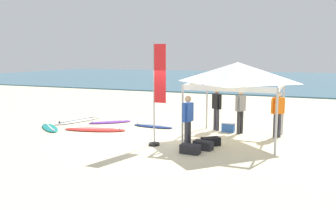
# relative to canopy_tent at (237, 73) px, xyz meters

# --- Properties ---
(ground_plane) EXTENTS (80.00, 80.00, 0.00)m
(ground_plane) POSITION_rel_canopy_tent_xyz_m (-2.78, -1.10, -2.39)
(ground_plane) COLOR beige
(sea) EXTENTS (80.00, 36.00, 0.10)m
(sea) POSITION_rel_canopy_tent_xyz_m (-2.78, 31.84, -2.34)
(sea) COLOR #386B84
(sea) RESTS_ON ground
(canopy_tent) EXTENTS (3.09, 3.09, 2.75)m
(canopy_tent) POSITION_rel_canopy_tent_xyz_m (0.00, 0.00, 0.00)
(canopy_tent) COLOR #B7B7BC
(canopy_tent) RESTS_ON ground
(surfboard_purple) EXTENTS (1.80, 1.59, 0.19)m
(surfboard_purple) POSITION_rel_canopy_tent_xyz_m (-5.80, 1.03, -2.35)
(surfboard_purple) COLOR purple
(surfboard_purple) RESTS_ON ground
(surfboard_navy) EXTENTS (1.84, 0.60, 0.19)m
(surfboard_navy) POSITION_rel_canopy_tent_xyz_m (-3.65, 0.90, -2.35)
(surfboard_navy) COLOR navy
(surfboard_navy) RESTS_ON ground
(surfboard_red) EXTENTS (2.60, 1.29, 0.19)m
(surfboard_red) POSITION_rel_canopy_tent_xyz_m (-5.51, -0.57, -2.35)
(surfboard_red) COLOR red
(surfboard_red) RESTS_ON ground
(surfboard_teal) EXTENTS (1.85, 1.66, 0.19)m
(surfboard_teal) POSITION_rel_canopy_tent_xyz_m (-7.45, -0.95, -2.35)
(surfboard_teal) COLOR #19847F
(surfboard_teal) RESTS_ON ground
(surfboard_white) EXTENTS (1.32, 2.50, 0.19)m
(surfboard_white) POSITION_rel_canopy_tent_xyz_m (-7.34, 0.79, -2.35)
(surfboard_white) COLOR white
(surfboard_white) RESTS_ON ground
(person_grey) EXTENTS (0.37, 0.49, 1.71)m
(person_grey) POSITION_rel_canopy_tent_xyz_m (-0.04, 1.04, -1.40)
(person_grey) COLOR #2D2D33
(person_grey) RESTS_ON ground
(person_orange) EXTENTS (0.46, 0.39, 1.71)m
(person_orange) POSITION_rel_canopy_tent_xyz_m (1.34, 0.92, -1.40)
(person_orange) COLOR #383842
(person_orange) RESTS_ON ground
(person_black) EXTENTS (0.43, 0.40, 1.71)m
(person_black) POSITION_rel_canopy_tent_xyz_m (-1.01, 1.24, -1.40)
(person_black) COLOR #383842
(person_black) RESTS_ON ground
(person_blue) EXTENTS (0.29, 0.54, 1.71)m
(person_blue) POSITION_rel_canopy_tent_xyz_m (-1.23, -1.69, -1.40)
(person_blue) COLOR #383842
(person_blue) RESTS_ON ground
(banner_flag) EXTENTS (0.60, 0.36, 3.40)m
(banner_flag) POSITION_rel_canopy_tent_xyz_m (-2.26, -1.80, -0.81)
(banner_flag) COLOR #99999E
(banner_flag) RESTS_ON ground
(gear_bag_near_tent) EXTENTS (0.64, 0.40, 0.28)m
(gear_bag_near_tent) POSITION_rel_canopy_tent_xyz_m (-0.70, -1.71, -2.25)
(gear_bag_near_tent) COLOR #232328
(gear_bag_near_tent) RESTS_ON ground
(gear_bag_by_pole) EXTENTS (0.62, 0.35, 0.28)m
(gear_bag_by_pole) POSITION_rel_canopy_tent_xyz_m (-0.94, -2.28, -2.25)
(gear_bag_by_pole) COLOR #232328
(gear_bag_by_pole) RESTS_ON ground
(gear_bag_on_sand) EXTENTS (0.66, 0.64, 0.28)m
(gear_bag_on_sand) POSITION_rel_canopy_tent_xyz_m (-0.60, -1.14, -2.25)
(gear_bag_on_sand) COLOR black
(gear_bag_on_sand) RESTS_ON ground
(cooler_box) EXTENTS (0.50, 0.36, 0.39)m
(cooler_box) POSITION_rel_canopy_tent_xyz_m (-0.51, 1.19, -2.19)
(cooler_box) COLOR #2D60B7
(cooler_box) RESTS_ON ground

